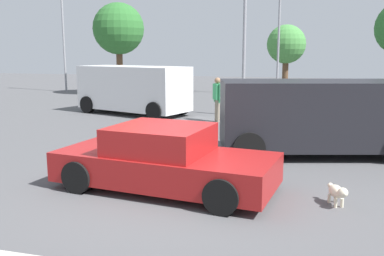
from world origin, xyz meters
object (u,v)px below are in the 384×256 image
at_px(van_white, 133,88).
at_px(light_post_far, 245,15).
at_px(pedestrian, 217,95).
at_px(suv_dark, 315,115).
at_px(dog, 337,192).
at_px(light_post_near, 63,21).
at_px(sedan_foreground, 164,160).
at_px(light_post_mid, 279,16).

bearing_deg(van_white, light_post_far, -153.86).
bearing_deg(light_post_far, pedestrian, -112.83).
distance_m(van_white, light_post_far, 5.76).
bearing_deg(suv_dark, dog, 80.33).
distance_m(light_post_near, light_post_far, 15.97).
bearing_deg(van_white, dog, 148.31).
height_order(sedan_foreground, light_post_near, light_post_near).
height_order(suv_dark, light_post_near, light_post_near).
relative_size(suv_dark, light_post_mid, 0.71).
bearing_deg(light_post_near, light_post_mid, 4.31).
bearing_deg(sedan_foreground, dog, 5.41).
height_order(dog, van_white, van_white).
height_order(dog, light_post_mid, light_post_mid).
bearing_deg(light_post_near, dog, -47.55).
xyz_separation_m(suv_dark, light_post_mid, (-2.13, 15.77, 3.83)).
xyz_separation_m(dog, suv_dark, (-0.38, 3.85, 0.83)).
xyz_separation_m(sedan_foreground, light_post_near, (-13.66, 18.43, 4.23)).
relative_size(sedan_foreground, light_post_near, 0.63).
height_order(sedan_foreground, suv_dark, suv_dark).
xyz_separation_m(van_white, light_post_mid, (5.56, 9.93, 3.77)).
bearing_deg(pedestrian, light_post_far, 32.29).
bearing_deg(suv_dark, pedestrian, -67.57).
xyz_separation_m(sedan_foreground, van_white, (-4.77, 9.59, 0.55)).
distance_m(sedan_foreground, van_white, 10.72).
bearing_deg(pedestrian, light_post_near, 107.47).
distance_m(dog, light_post_near, 25.53).
relative_size(sedan_foreground, suv_dark, 0.87).
xyz_separation_m(dog, light_post_near, (-16.95, 18.53, 4.57)).
distance_m(pedestrian, light_post_far, 3.75).
xyz_separation_m(sedan_foreground, pedestrian, (-0.72, 8.45, 0.45)).
distance_m(van_white, light_post_near, 13.06).
relative_size(van_white, pedestrian, 3.12).
relative_size(van_white, light_post_far, 0.87).
bearing_deg(light_post_mid, sedan_foreground, -92.31).
bearing_deg(light_post_far, light_post_near, 149.07).
bearing_deg(light_post_mid, light_post_far, -94.66).
height_order(pedestrian, light_post_far, light_post_far).
height_order(van_white, suv_dark, van_white).
relative_size(pedestrian, light_post_mid, 0.24).
height_order(light_post_near, light_post_far, light_post_near).
bearing_deg(dog, light_post_near, -159.70).
height_order(suv_dark, light_post_far, light_post_far).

